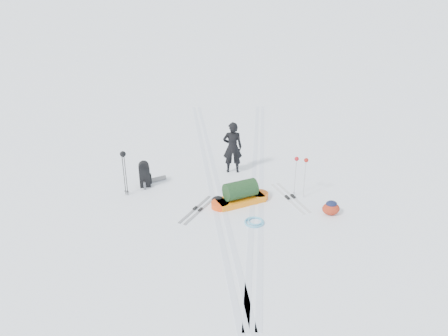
{
  "coord_description": "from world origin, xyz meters",
  "views": [
    {
      "loc": [
        -0.4,
        -10.79,
        6.05
      ],
      "look_at": [
        0.19,
        0.14,
        0.95
      ],
      "focal_mm": 35.0,
      "sensor_mm": 36.0,
      "label": 1
    }
  ],
  "objects_px": {
    "expedition_rucksack": "(146,174)",
    "ski_poles_black": "(123,159)",
    "skier": "(232,147)",
    "pulk_sled": "(240,195)"
  },
  "relations": [
    {
      "from": "expedition_rucksack",
      "to": "ski_poles_black",
      "type": "relative_size",
      "value": 0.59
    },
    {
      "from": "expedition_rucksack",
      "to": "skier",
      "type": "bearing_deg",
      "value": 7.18
    },
    {
      "from": "skier",
      "to": "expedition_rucksack",
      "type": "distance_m",
      "value": 2.81
    },
    {
      "from": "skier",
      "to": "pulk_sled",
      "type": "xyz_separation_m",
      "value": [
        0.08,
        -2.04,
        -0.59
      ]
    },
    {
      "from": "skier",
      "to": "ski_poles_black",
      "type": "height_order",
      "value": "skier"
    },
    {
      "from": "skier",
      "to": "ski_poles_black",
      "type": "distance_m",
      "value": 3.47
    },
    {
      "from": "pulk_sled",
      "to": "expedition_rucksack",
      "type": "relative_size",
      "value": 2.23
    },
    {
      "from": "skier",
      "to": "expedition_rucksack",
      "type": "xyz_separation_m",
      "value": [
        -2.64,
        -0.84,
        -0.47
      ]
    },
    {
      "from": "pulk_sled",
      "to": "expedition_rucksack",
      "type": "height_order",
      "value": "expedition_rucksack"
    },
    {
      "from": "skier",
      "to": "expedition_rucksack",
      "type": "relative_size",
      "value": 2.08
    }
  ]
}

